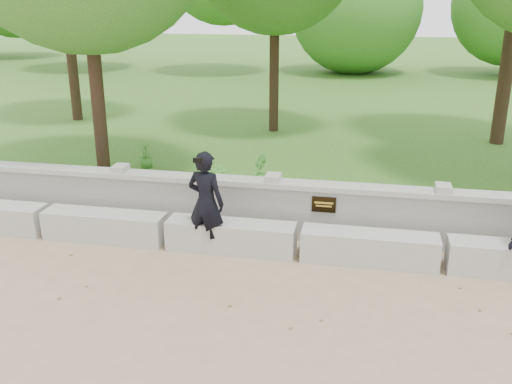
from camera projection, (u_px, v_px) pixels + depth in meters
ground at (276, 327)px, 6.50m from camera, size 80.00×80.00×0.00m
lawn at (344, 102)px, 19.43m from camera, size 40.00×22.00×0.25m
concrete_bench at (298, 242)px, 8.19m from camera, size 11.90×0.45×0.45m
parapet_wall at (305, 210)px, 8.76m from camera, size 12.50×0.35×0.90m
man_main at (206, 203)px, 8.17m from camera, size 0.63×0.57×1.53m
shrub_a at (220, 181)px, 9.91m from camera, size 0.35×0.29×0.56m
shrub_b at (259, 172)px, 10.31m from camera, size 0.33×0.38×0.63m
shrub_d at (146, 155)px, 11.58m from camera, size 0.35×0.37×0.52m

